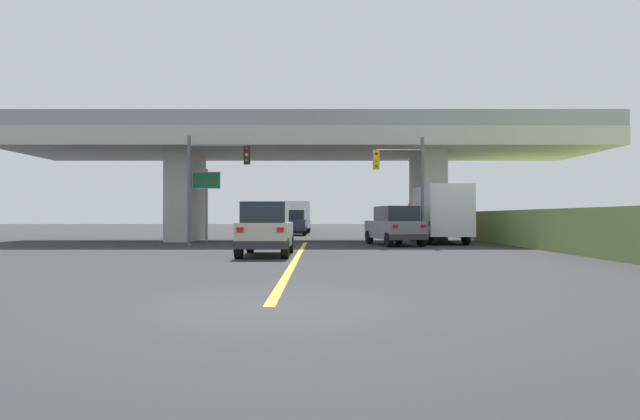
% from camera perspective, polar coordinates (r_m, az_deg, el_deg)
% --- Properties ---
extents(ground, '(160.00, 160.00, 0.00)m').
position_cam_1_polar(ground, '(33.95, -1.21, -3.21)').
color(ground, '#2B2B2D').
extents(overpass_bridge, '(35.57, 8.57, 7.38)m').
position_cam_1_polar(overpass_bridge, '(34.14, -1.21, 5.83)').
color(overpass_bridge, '#B7B5AD').
rests_on(overpass_bridge, ground).
extents(lane_divider_stripe, '(0.20, 22.51, 0.01)m').
position_cam_1_polar(lane_divider_stripe, '(20.22, -2.18, -4.89)').
color(lane_divider_stripe, yellow).
rests_on(lane_divider_stripe, ground).
extents(suv_lead, '(1.89, 4.31, 2.02)m').
position_cam_1_polar(suv_lead, '(20.75, -5.47, -2.00)').
color(suv_lead, '#B7B29E').
rests_on(suv_lead, ground).
extents(suv_crossing, '(2.76, 4.75, 2.02)m').
position_cam_1_polar(suv_crossing, '(28.43, 8.03, -1.65)').
color(suv_crossing, slate).
rests_on(suv_crossing, ground).
extents(box_truck, '(2.33, 7.42, 3.18)m').
position_cam_1_polar(box_truck, '(31.74, 12.51, -0.36)').
color(box_truck, red).
rests_on(box_truck, ground).
extents(sedan_oncoming, '(2.05, 4.53, 2.02)m').
position_cam_1_polar(sedan_oncoming, '(43.97, -2.57, -1.32)').
color(sedan_oncoming, navy).
rests_on(sedan_oncoming, ground).
extents(traffic_signal_nearside, '(2.59, 0.36, 5.52)m').
position_cam_1_polar(traffic_signal_nearside, '(27.89, 9.18, 3.40)').
color(traffic_signal_nearside, '#56595E').
rests_on(traffic_signal_nearside, ground).
extents(traffic_signal_farside, '(3.29, 0.36, 5.72)m').
position_cam_1_polar(traffic_signal_farside, '(29.07, -11.29, 3.69)').
color(traffic_signal_farside, '#56595E').
rests_on(traffic_signal_farside, ground).
extents(highway_sign, '(1.66, 0.17, 4.29)m').
position_cam_1_polar(highway_sign, '(32.75, -11.61, 2.25)').
color(highway_sign, slate).
rests_on(highway_sign, ground).
extents(semi_truck_distant, '(2.33, 7.51, 2.90)m').
position_cam_1_polar(semi_truck_distant, '(52.43, -2.13, -0.64)').
color(semi_truck_distant, navy).
rests_on(semi_truck_distant, ground).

